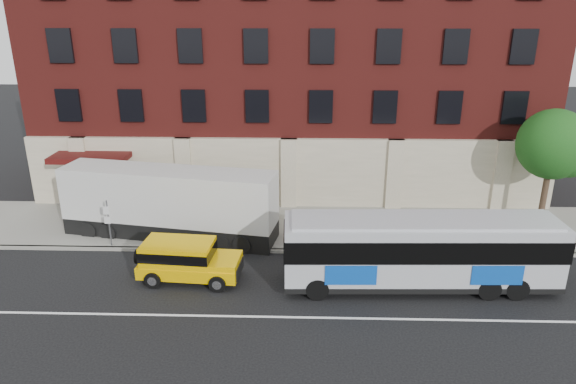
{
  "coord_description": "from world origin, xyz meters",
  "views": [
    {
      "loc": [
        0.79,
        -16.51,
        11.29
      ],
      "look_at": [
        0.14,
        5.5,
        3.28
      ],
      "focal_mm": 32.45,
      "sensor_mm": 36.0,
      "label": 1
    }
  ],
  "objects_px": {
    "yellow_suv": "(185,258)",
    "city_bus": "(421,250)",
    "street_tree": "(554,147)",
    "sign_pole": "(108,221)",
    "shipping_container": "(169,205)"
  },
  "relations": [
    {
      "from": "street_tree",
      "to": "yellow_suv",
      "type": "relative_size",
      "value": 1.34
    },
    {
      "from": "shipping_container",
      "to": "sign_pole",
      "type": "bearing_deg",
      "value": -150.98
    },
    {
      "from": "yellow_suv",
      "to": "city_bus",
      "type": "bearing_deg",
      "value": -1.75
    },
    {
      "from": "street_tree",
      "to": "city_bus",
      "type": "bearing_deg",
      "value": -140.44
    },
    {
      "from": "yellow_suv",
      "to": "shipping_container",
      "type": "xyz_separation_m",
      "value": [
        -1.67,
        4.29,
        0.78
      ]
    },
    {
      "from": "sign_pole",
      "to": "shipping_container",
      "type": "relative_size",
      "value": 0.23
    },
    {
      "from": "street_tree",
      "to": "yellow_suv",
      "type": "xyz_separation_m",
      "value": [
        -17.75,
        -6.17,
        -3.41
      ]
    },
    {
      "from": "street_tree",
      "to": "city_bus",
      "type": "relative_size",
      "value": 0.55
    },
    {
      "from": "yellow_suv",
      "to": "shipping_container",
      "type": "relative_size",
      "value": 0.42
    },
    {
      "from": "city_bus",
      "to": "yellow_suv",
      "type": "bearing_deg",
      "value": 178.25
    },
    {
      "from": "sign_pole",
      "to": "shipping_container",
      "type": "height_order",
      "value": "shipping_container"
    },
    {
      "from": "city_bus",
      "to": "shipping_container",
      "type": "relative_size",
      "value": 1.03
    },
    {
      "from": "sign_pole",
      "to": "street_tree",
      "type": "bearing_deg",
      "value": 8.61
    },
    {
      "from": "city_bus",
      "to": "yellow_suv",
      "type": "xyz_separation_m",
      "value": [
        -9.91,
        0.3,
        -0.71
      ]
    },
    {
      "from": "sign_pole",
      "to": "yellow_suv",
      "type": "distance_m",
      "value": 5.16
    }
  ]
}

